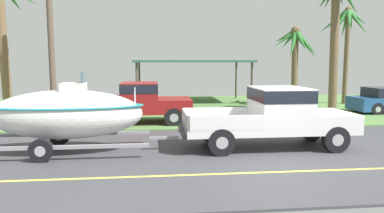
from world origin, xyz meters
TOP-DOWN VIEW (x-y plane):
  - ground at (0.00, 8.38)m, footprint 36.00×22.00m
  - pickup_truck_towing at (0.34, 0.80)m, footprint 5.58×2.01m
  - boat_on_trailer at (-6.22, 0.80)m, footprint 5.89×2.24m
  - parked_pickup_background at (-4.23, 5.71)m, footprint 5.44×2.10m
  - carport_awning at (-1.03, 13.83)m, footprint 7.58×4.74m
  - palm_tree_near_left at (-10.20, 6.74)m, footprint 3.14×2.98m
  - palm_tree_near_right at (8.66, 11.84)m, footprint 3.01×2.99m
  - palm_tree_mid at (5.75, 7.68)m, footprint 2.92×3.14m
  - palm_tree_far_left at (5.05, 11.02)m, footprint 3.10×3.43m
  - utility_pole at (-7.63, 4.89)m, footprint 0.24×1.80m

SIDE VIEW (x-z plane):
  - ground at x=0.00m, z-range -0.07..0.04m
  - parked_pickup_background at x=-4.23m, z-range 0.11..1.94m
  - pickup_truck_towing at x=0.34m, z-range 0.10..2.02m
  - boat_on_trailer at x=-6.22m, z-range -0.04..2.39m
  - carport_awning at x=-1.03m, z-range 1.29..4.13m
  - palm_tree_far_left at x=5.05m, z-range 1.17..6.06m
  - utility_pole at x=-7.63m, z-range 0.15..7.45m
  - palm_tree_near_left at x=-10.20m, z-range 1.62..8.20m
  - palm_tree_near_right at x=8.66m, z-range 1.82..8.01m
  - palm_tree_mid at x=5.75m, z-range 1.66..8.88m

